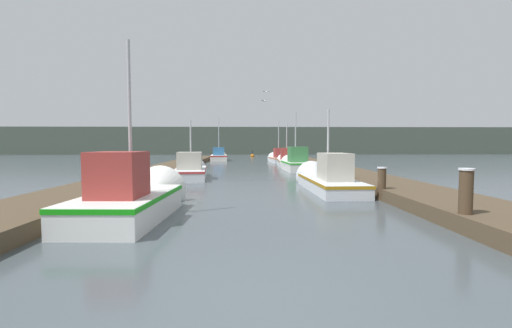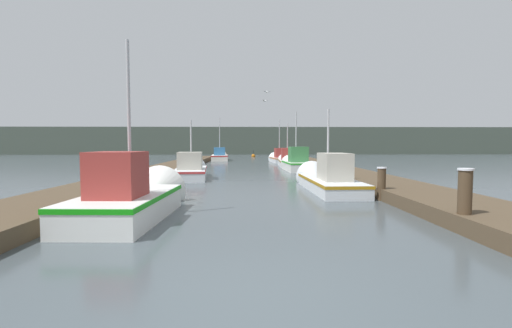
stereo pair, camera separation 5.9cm
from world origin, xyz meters
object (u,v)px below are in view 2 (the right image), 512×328
at_px(fishing_boat_1, 326,179).
at_px(seagull_lead, 267,92).
at_px(mooring_piling_2, 465,200).
at_px(seagull_1, 265,101).
at_px(fishing_boat_3, 296,163).
at_px(fishing_boat_0, 135,197).
at_px(fishing_boat_4, 287,160).
at_px(mooring_piling_0, 137,178).
at_px(fishing_boat_2, 192,169).
at_px(fishing_boat_6, 220,156).
at_px(mooring_piling_1, 381,184).
at_px(fishing_boat_5, 279,158).
at_px(channel_buoy, 253,156).

bearing_deg(fishing_boat_1, seagull_lead, 96.19).
relative_size(mooring_piling_2, seagull_1, 2.66).
distance_m(fishing_boat_3, mooring_piling_2, 15.88).
height_order(fishing_boat_0, fishing_boat_3, fishing_boat_0).
distance_m(fishing_boat_4, mooring_piling_0, 16.73).
height_order(fishing_boat_2, fishing_boat_3, fishing_boat_3).
xyz_separation_m(fishing_boat_1, fishing_boat_6, (-6.10, 23.47, 0.05)).
height_order(fishing_boat_6, mooring_piling_1, fishing_boat_6).
height_order(fishing_boat_1, mooring_piling_1, fishing_boat_1).
relative_size(fishing_boat_4, mooring_piling_1, 5.39).
height_order(fishing_boat_1, fishing_boat_6, fishing_boat_6).
xyz_separation_m(mooring_piling_0, seagull_lead, (5.51, 12.92, 5.10)).
bearing_deg(seagull_lead, mooring_piling_2, -109.21).
relative_size(fishing_boat_4, fishing_boat_5, 1.23).
bearing_deg(channel_buoy, fishing_boat_1, -85.74).
bearing_deg(fishing_boat_0, fishing_boat_1, 41.62).
height_order(fishing_boat_1, mooring_piling_0, fishing_boat_1).
xyz_separation_m(fishing_boat_6, mooring_piling_1, (7.21, -26.29, 0.09)).
bearing_deg(mooring_piling_1, seagull_lead, 100.44).
bearing_deg(fishing_boat_4, mooring_piling_1, -84.51).
bearing_deg(fishing_boat_4, fishing_boat_2, -120.98).
xyz_separation_m(fishing_boat_2, mooring_piling_1, (7.18, -7.72, 0.13)).
bearing_deg(fishing_boat_4, seagull_lead, -127.59).
relative_size(channel_buoy, seagull_lead, 1.88).
xyz_separation_m(fishing_boat_4, mooring_piling_0, (-7.28, -15.06, 0.08)).
distance_m(mooring_piling_2, seagull_lead, 19.74).
bearing_deg(mooring_piling_2, mooring_piling_1, 92.60).
distance_m(fishing_boat_1, mooring_piling_2, 6.77).
bearing_deg(mooring_piling_0, fishing_boat_4, 64.18).
distance_m(mooring_piling_1, seagull_lead, 16.13).
xyz_separation_m(fishing_boat_1, fishing_boat_3, (0.09, 9.19, 0.11)).
distance_m(fishing_boat_0, fishing_boat_6, 28.31).
distance_m(fishing_boat_2, mooring_piling_2, 13.70).
height_order(fishing_boat_4, fishing_boat_5, fishing_boat_5).
bearing_deg(channel_buoy, fishing_boat_0, -95.48).
bearing_deg(fishing_boat_5, seagull_1, -109.37).
relative_size(mooring_piling_0, mooring_piling_1, 0.96).
xyz_separation_m(fishing_boat_4, seagull_lead, (-1.78, -2.14, 5.18)).
relative_size(fishing_boat_4, mooring_piling_0, 5.64).
bearing_deg(mooring_piling_1, fishing_boat_4, 93.31).
bearing_deg(channel_buoy, fishing_boat_4, -81.89).
distance_m(fishing_boat_6, seagull_lead, 13.14).
bearing_deg(fishing_boat_1, mooring_piling_2, -80.66).
distance_m(fishing_boat_5, seagull_lead, 8.98).
bearing_deg(fishing_boat_6, fishing_boat_3, -70.39).
distance_m(fishing_boat_5, mooring_piling_1, 22.22).
relative_size(fishing_boat_2, fishing_boat_3, 1.26).
height_order(fishing_boat_2, mooring_piling_2, fishing_boat_2).
xyz_separation_m(fishing_boat_0, fishing_boat_1, (5.88, 4.83, -0.07)).
distance_m(fishing_boat_0, seagull_lead, 18.32).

